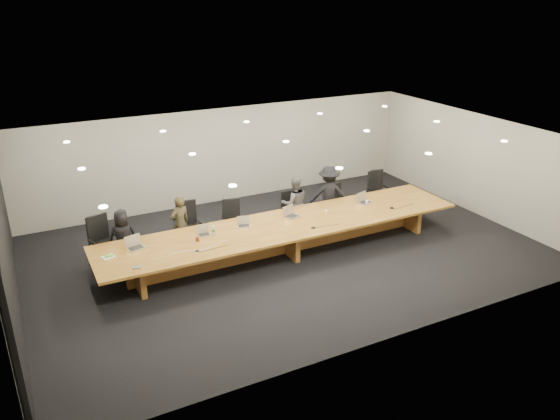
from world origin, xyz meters
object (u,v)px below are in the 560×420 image
(person_d, at_px, (329,194))
(laptop_b, at_px, (204,231))
(chair_left, at_px, (189,225))
(water_bottle, at_px, (213,231))
(person_b, at_px, (180,223))
(amber_mug, at_px, (197,239))
(mic_center, at_px, (313,227))
(mic_right, at_px, (392,208))
(conference_table, at_px, (286,233))
(laptop_e, at_px, (366,198))
(chair_right, at_px, (340,202))
(person_c, at_px, (295,203))
(laptop_c, at_px, (244,222))
(paper_cup_far, at_px, (367,202))
(laptop_a, at_px, (136,243))
(paper_cup_near, at_px, (326,212))
(chair_far_left, at_px, (104,241))
(chair_far_right, at_px, (378,190))
(chair_mid_left, at_px, (233,221))
(mic_left, at_px, (197,251))
(laptop_d, at_px, (292,212))
(person_a, at_px, (123,238))
(av_box, at_px, (137,267))
(chair_mid_right, at_px, (292,210))

(person_d, distance_m, laptop_b, 3.97)
(chair_left, distance_m, water_bottle, 1.19)
(person_b, height_order, amber_mug, person_b)
(mic_center, bearing_deg, mic_right, 3.79)
(conference_table, height_order, laptop_e, laptop_e)
(mic_right, bearing_deg, chair_right, 111.04)
(person_c, xyz_separation_m, laptop_c, (-1.80, -0.82, 0.14))
(paper_cup_far, relative_size, mic_right, 0.75)
(laptop_e, bearing_deg, laptop_a, 163.20)
(paper_cup_near, bearing_deg, person_d, 55.35)
(laptop_e, bearing_deg, chair_far_left, 154.40)
(laptop_a, distance_m, laptop_c, 2.55)
(chair_far_left, bearing_deg, person_d, -19.13)
(person_c, height_order, laptop_e, person_c)
(chair_far_left, relative_size, chair_right, 1.19)
(person_b, height_order, mic_center, person_b)
(chair_far_right, xyz_separation_m, laptop_c, (-4.65, -1.00, 0.30))
(chair_right, relative_size, paper_cup_near, 12.42)
(laptop_a, height_order, water_bottle, laptop_a)
(person_b, bearing_deg, chair_mid_left, 161.68)
(paper_cup_near, bearing_deg, mic_right, -15.94)
(chair_far_right, xyz_separation_m, mic_left, (-6.06, -1.75, 0.20))
(chair_far_left, relative_size, laptop_e, 3.44)
(chair_far_right, bearing_deg, mic_right, -108.59)
(laptop_e, bearing_deg, person_b, 151.25)
(laptop_d, distance_m, amber_mug, 2.55)
(chair_far_right, relative_size, laptop_a, 3.15)
(mic_left, relative_size, mic_right, 0.83)
(person_a, relative_size, paper_cup_far, 14.23)
(paper_cup_near, relative_size, av_box, 0.46)
(chair_mid_right, distance_m, laptop_d, 1.15)
(person_a, relative_size, laptop_d, 3.80)
(paper_cup_near, relative_size, mic_right, 0.65)
(chair_far_left, height_order, person_c, person_c)
(conference_table, xyz_separation_m, water_bottle, (-1.76, 0.18, 0.34))
(chair_mid_right, bearing_deg, laptop_d, -123.94)
(chair_far_left, distance_m, laptop_c, 3.22)
(amber_mug, xyz_separation_m, av_box, (-1.50, -0.64, -0.04))
(chair_far_left, relative_size, chair_mid_left, 1.12)
(chair_far_right, xyz_separation_m, person_d, (-1.79, -0.17, 0.23))
(laptop_c, height_order, av_box, laptop_c)
(chair_left, relative_size, chair_mid_left, 1.10)
(person_d, height_order, amber_mug, person_d)
(person_d, xyz_separation_m, water_bottle, (-3.67, -0.98, 0.07))
(chair_mid_right, height_order, paper_cup_near, chair_mid_right)
(chair_right, relative_size, person_c, 0.70)
(laptop_d, distance_m, paper_cup_near, 0.89)
(paper_cup_near, distance_m, mic_center, 0.98)
(paper_cup_far, xyz_separation_m, mic_center, (-2.01, -0.69, -0.03))
(person_b, relative_size, av_box, 7.96)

